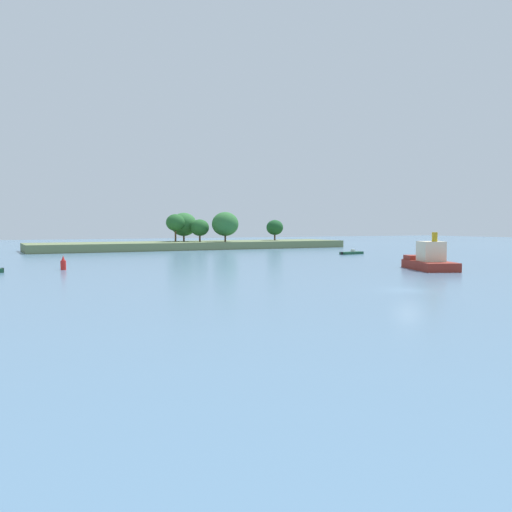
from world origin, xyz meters
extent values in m
plane|color=slate|center=(0.00, 0.00, 0.00)|extent=(400.00, 400.00, 0.00)
cube|color=#66754C|center=(12.93, 88.80, 0.91)|extent=(78.31, 16.74, 1.81)
cylinder|color=#513823|center=(8.34, 89.67, 3.25)|extent=(0.44, 0.44, 2.87)
ellipsoid|color=#235B28|center=(8.34, 89.67, 6.53)|extent=(4.60, 4.60, 4.14)
cylinder|color=#513823|center=(11.44, 92.40, 2.64)|extent=(0.44, 0.44, 1.66)
ellipsoid|color=#2D6B33|center=(11.44, 92.40, 6.08)|extent=(6.52, 6.52, 5.87)
cylinder|color=#513823|center=(13.88, 87.55, 2.63)|extent=(0.44, 0.44, 1.64)
ellipsoid|color=#235B28|center=(13.88, 87.55, 5.27)|extent=(4.55, 4.55, 4.10)
cylinder|color=#513823|center=(19.52, 84.82, 2.68)|extent=(0.44, 0.44, 1.74)
ellipsoid|color=#2D6B33|center=(19.52, 84.82, 6.18)|extent=(6.56, 6.56, 5.91)
cylinder|color=#513823|center=(36.72, 90.60, 2.64)|extent=(0.44, 0.44, 1.65)
ellipsoid|color=#194C23|center=(36.72, 90.60, 5.28)|extent=(4.54, 4.54, 4.09)
cube|color=#19472D|center=(32.55, 51.15, 0.25)|extent=(5.57, 2.50, 0.51)
cube|color=white|center=(32.95, 51.21, 0.76)|extent=(0.63, 0.88, 0.50)
cube|color=black|center=(29.75, 50.67, 0.28)|extent=(0.33, 0.36, 0.56)
cube|color=black|center=(-31.71, 36.99, 0.28)|extent=(0.37, 0.39, 0.56)
cube|color=maroon|center=(18.39, 15.81, 0.56)|extent=(7.48, 10.16, 1.13)
cube|color=maroon|center=(19.61, 18.79, 1.43)|extent=(4.56, 3.86, 0.60)
cube|color=beige|center=(18.27, 15.53, 2.43)|extent=(3.81, 4.04, 2.60)
cylinder|color=gold|center=(17.86, 14.53, 4.33)|extent=(0.70, 0.70, 1.20)
cylinder|color=black|center=(20.17, 20.16, 0.68)|extent=(0.76, 0.54, 0.70)
cylinder|color=red|center=(-24.50, 37.26, 0.60)|extent=(0.70, 0.70, 1.20)
cone|color=red|center=(-24.50, 37.26, 1.55)|extent=(0.49, 0.49, 0.70)
camera|label=1|loc=(-33.71, -35.97, 5.78)|focal=37.49mm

